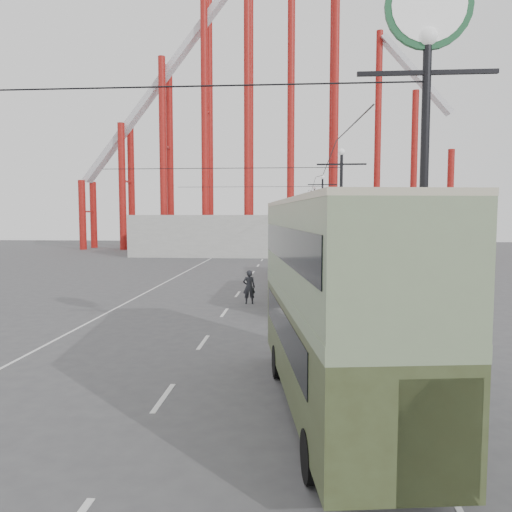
# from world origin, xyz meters

# --- Properties ---
(ground) EXTENTS (160.00, 160.00, 0.00)m
(ground) POSITION_xyz_m (0.00, 0.00, 0.00)
(ground) COLOR #444447
(ground) RESTS_ON ground
(road_markings) EXTENTS (12.52, 120.00, 0.01)m
(road_markings) POSITION_xyz_m (-0.86, 19.70, 0.01)
(road_markings) COLOR silver
(road_markings) RESTS_ON ground
(lamp_post_near) EXTENTS (3.20, 0.44, 10.80)m
(lamp_post_near) POSITION_xyz_m (5.60, -3.00, 7.86)
(lamp_post_near) COLOR black
(lamp_post_near) RESTS_ON ground
(lamp_post_mid) EXTENTS (3.20, 0.44, 9.32)m
(lamp_post_mid) POSITION_xyz_m (5.60, 18.00, 4.68)
(lamp_post_mid) COLOR black
(lamp_post_mid) RESTS_ON ground
(lamp_post_far) EXTENTS (3.20, 0.44, 9.32)m
(lamp_post_far) POSITION_xyz_m (5.60, 40.00, 4.68)
(lamp_post_far) COLOR black
(lamp_post_far) RESTS_ON ground
(lamp_post_distant) EXTENTS (3.20, 0.44, 9.32)m
(lamp_post_distant) POSITION_xyz_m (5.60, 62.00, 4.68)
(lamp_post_distant) COLOR black
(lamp_post_distant) RESTS_ON ground
(roller_coaster) EXTENTS (52.95, 5.00, 55.48)m
(roller_coaster) POSITION_xyz_m (-2.49, 56.89, 22.92)
(roller_coaster) COLOR maroon
(roller_coaster) RESTS_ON ground
(fairground_shed) EXTENTS (22.00, 10.00, 5.00)m
(fairground_shed) POSITION_xyz_m (-6.00, 47.00, 2.50)
(fairground_shed) COLOR #9F9F9A
(fairground_shed) RESTS_ON ground
(double_decker_bus) EXTENTS (3.90, 10.35, 5.42)m
(double_decker_bus) POSITION_xyz_m (3.59, -2.69, 3.04)
(double_decker_bus) COLOR #373E21
(double_decker_bus) RESTS_ON ground
(single_decker_green) EXTENTS (2.40, 9.97, 2.81)m
(single_decker_green) POSITION_xyz_m (3.17, 13.14, 1.59)
(single_decker_green) COLOR gray
(single_decker_green) RESTS_ON ground
(single_decker_cream) EXTENTS (3.49, 9.35, 2.84)m
(single_decker_cream) POSITION_xyz_m (3.91, 23.55, 1.60)
(single_decker_cream) COLOR #B8B194
(single_decker_cream) RESTS_ON ground
(pedestrian) EXTENTS (0.75, 0.55, 1.91)m
(pedestrian) POSITION_xyz_m (0.03, 12.69, 0.96)
(pedestrian) COLOR black
(pedestrian) RESTS_ON ground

